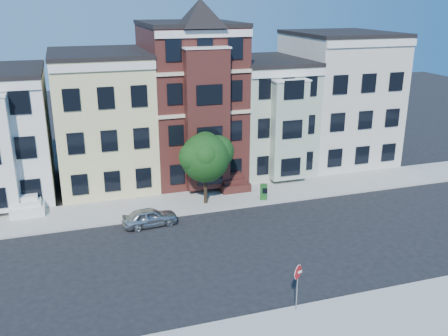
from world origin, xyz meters
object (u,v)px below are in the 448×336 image
object	(u,v)px
parked_car	(150,217)
stop_sign	(297,285)
street_tree	(205,161)
newspaper_box	(264,192)

from	to	relation	value
parked_car	stop_sign	distance (m)	12.51
street_tree	newspaper_box	bearing A→B (deg)	-8.54
parked_car	stop_sign	size ratio (longest dim) A/B	1.32
street_tree	parked_car	xyz separation A→B (m)	(-4.37, -2.21, -2.69)
street_tree	parked_car	size ratio (longest dim) A/B	1.78
street_tree	stop_sign	bearing A→B (deg)	-87.97
parked_car	newspaper_box	xyz separation A→B (m)	(8.55, 1.58, 0.12)
parked_car	stop_sign	world-z (taller)	stop_sign
street_tree	newspaper_box	xyz separation A→B (m)	(4.18, -0.63, -2.57)
newspaper_box	stop_sign	size ratio (longest dim) A/B	0.43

